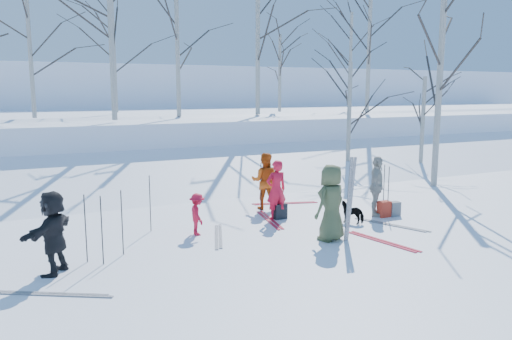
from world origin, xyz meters
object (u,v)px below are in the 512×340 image
skier_red_seated (197,214)px  skier_cream_east (377,186)px  dog (353,212)px  skier_redor_behind (265,181)px  backpack_grey (394,209)px  skier_red_north (276,190)px  backpack_red (384,209)px  skier_grey_west (53,232)px  skier_olive_center (331,203)px  backpack_dark (280,211)px

skier_red_seated → skier_cream_east: 4.87m
dog → skier_red_seated: bearing=-44.4°
skier_redor_behind → backpack_grey: bearing=173.1°
skier_red_north → skier_cream_east: skier_cream_east is taller
skier_cream_east → backpack_red: bearing=-95.5°
dog → backpack_grey: size_ratio=1.68×
skier_red_north → skier_redor_behind: 1.20m
skier_redor_behind → backpack_red: 3.32m
skier_grey_west → backpack_grey: bearing=128.3°
dog → backpack_grey: dog is taller
skier_red_seated → skier_cream_east: (4.85, -0.39, 0.31)m
skier_red_north → skier_cream_east: 2.68m
skier_redor_behind → backpack_grey: (2.73, -2.23, -0.60)m
skier_red_north → backpack_grey: 3.23m
backpack_red → dog: bearing=-173.9°
skier_red_north → skier_red_seated: size_ratio=1.59×
skier_grey_west → backpack_red: size_ratio=3.66×
backpack_red → skier_red_north: bearing=159.2°
skier_redor_behind → skier_grey_west: bearing=58.7°
skier_olive_center → backpack_red: (2.45, 1.12, -0.64)m
skier_red_north → skier_redor_behind: bearing=-102.9°
skier_red_north → backpack_dark: (0.12, 0.03, -0.57)m
backpack_red → skier_grey_west: bearing=-175.5°
skier_cream_east → skier_grey_west: 8.04m
skier_red_north → backpack_red: (2.69, -1.02, -0.56)m
skier_red_seated → backpack_red: bearing=-91.4°
skier_red_north → skier_redor_behind: skier_redor_behind is taller
skier_redor_behind → skier_red_seated: size_ratio=1.63×
skier_cream_east → backpack_red: (0.14, -0.17, -0.59)m
backpack_red → skier_olive_center: bearing=-155.5°
dog → skier_olive_center: bearing=2.2°
skier_red_seated → skier_grey_west: 3.38m
skier_red_north → backpack_red: 2.93m
skier_redor_behind → skier_cream_east: bearing=170.9°
skier_red_north → backpack_dark: size_ratio=3.87×
skier_olive_center → backpack_dark: 2.26m
skier_redor_behind → skier_cream_east: skier_cream_east is taller
skier_redor_behind → dog: size_ratio=2.49×
backpack_red → backpack_grey: (0.30, -0.04, -0.02)m
skier_red_north → backpack_grey: skier_red_north is taller
skier_red_north → skier_cream_east: size_ratio=0.97×
backpack_red → backpack_grey: 0.31m
skier_olive_center → skier_red_seated: size_ratio=1.75×
dog → backpack_grey: bearing=148.7°
backpack_grey → backpack_dark: (-2.87, 1.08, 0.01)m
skier_red_north → skier_cream_east: bearing=161.2°
backpack_grey → dog: bearing=-176.8°
skier_olive_center → backpack_dark: skier_olive_center is taller
skier_red_north → dog: size_ratio=2.43×
skier_cream_east → skier_grey_west: skier_cream_east is taller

